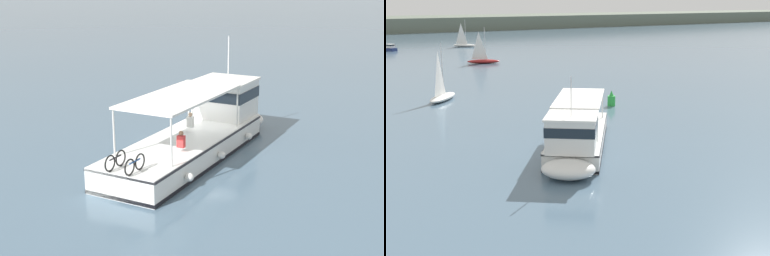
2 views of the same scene
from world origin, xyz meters
The scene contains 7 objects.
ground_plane centered at (0.00, 0.00, 0.00)m, with size 400.00×400.00×0.00m, color slate.
ferry_main centered at (0.59, 0.87, 1.01)m, with size 10.02×12.07×5.32m.
sailboat_horizon_east centered at (-1.65, 22.01, 0.54)m, with size 4.18×4.56×5.40m.
sailboat_horizon_west centered at (11.92, 47.17, 0.54)m, with size 4.97×3.13×5.40m.
motorboat_far_left centered at (3.52, 74.10, 0.54)m, with size 3.08×3.71×1.26m.
sailboat_off_stern centered at (18.30, 74.73, 0.54)m, with size 4.69×3.99×5.40m.
channel_buoy centered at (10.79, 11.78, 0.57)m, with size 0.70×0.70×1.40m.
Camera 2 is at (-14.83, -24.96, 9.39)m, focal length 47.08 mm.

